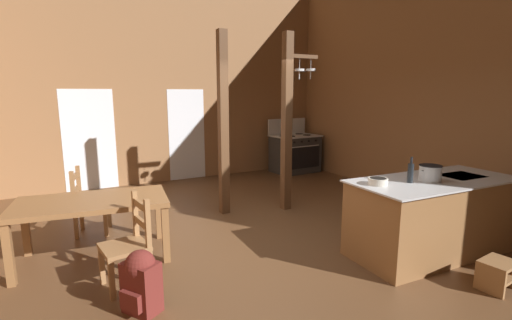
{
  "coord_description": "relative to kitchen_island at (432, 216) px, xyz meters",
  "views": [
    {
      "loc": [
        -2.2,
        -3.95,
        1.99
      ],
      "look_at": [
        0.25,
        0.59,
        1.03
      ],
      "focal_mm": 25.74,
      "sensor_mm": 36.0,
      "label": 1
    }
  ],
  "objects": [
    {
      "name": "stove_range",
      "position": [
        1.18,
        4.76,
        0.01
      ],
      "size": [
        1.18,
        0.87,
        1.32
      ],
      "color": "#323232",
      "rests_on": "ground_plane"
    },
    {
      "name": "ladderback_chair_near_window",
      "position": [
        -3.46,
        0.96,
        -0.02
      ],
      "size": [
        0.49,
        0.49,
        0.95
      ],
      "color": "#9E7044",
      "rests_on": "ground_plane"
    },
    {
      "name": "glazed_panel_back_right",
      "position": [
        -1.43,
        5.31,
        0.56
      ],
      "size": [
        0.84,
        0.01,
        2.05
      ],
      "primitive_type": "cube",
      "color": "white",
      "rests_on": "ground_plane"
    },
    {
      "name": "step_stool",
      "position": [
        -0.19,
        -0.91,
        -0.29
      ],
      "size": [
        0.39,
        0.31,
        0.3
      ],
      "color": "#9E7044",
      "rests_on": "ground_plane"
    },
    {
      "name": "wall_back",
      "position": [
        -1.8,
        5.39,
        1.83
      ],
      "size": [
        8.23,
        0.14,
        4.59
      ],
      "primitive_type": "cube",
      "color": "#93663F",
      "rests_on": "ground_plane"
    },
    {
      "name": "mixing_bowl_on_counter",
      "position": [
        -0.83,
        0.14,
        0.51
      ],
      "size": [
        0.22,
        0.22,
        0.08
      ],
      "color": "silver",
      "rests_on": "kitchen_island"
    },
    {
      "name": "ground_plane",
      "position": [
        -1.8,
        1.17,
        -0.52
      ],
      "size": [
        8.23,
        9.11,
        0.1
      ],
      "primitive_type": "cube",
      "color": "brown"
    },
    {
      "name": "support_post_with_pot_rack",
      "position": [
        -0.63,
        2.34,
        1.09
      ],
      "size": [
        0.65,
        0.16,
        2.94
      ],
      "color": "brown",
      "rests_on": "ground_plane"
    },
    {
      "name": "bottle_tall_on_counter",
      "position": [
        -0.42,
        0.04,
        0.59
      ],
      "size": [
        0.07,
        0.07,
        0.31
      ],
      "color": "#1E2328",
      "rests_on": "kitchen_island"
    },
    {
      "name": "glazed_door_back_left",
      "position": [
        -3.47,
        5.31,
        0.56
      ],
      "size": [
        1.0,
        0.01,
        2.05
      ],
      "primitive_type": "cube",
      "color": "white",
      "rests_on": "ground_plane"
    },
    {
      "name": "ladderback_chair_by_post",
      "position": [
        -3.73,
        2.73,
        -0.02
      ],
      "size": [
        0.53,
        0.53,
        0.95
      ],
      "color": "#9E7044",
      "rests_on": "ground_plane"
    },
    {
      "name": "dining_table",
      "position": [
        -3.73,
        1.79,
        0.18
      ],
      "size": [
        1.81,
        1.12,
        0.74
      ],
      "color": "olive",
      "rests_on": "ground_plane"
    },
    {
      "name": "wall_right",
      "position": [
        1.98,
        1.17,
        1.83
      ],
      "size": [
        0.14,
        9.11,
        4.59
      ],
      "primitive_type": "cube",
      "color": "#93663F",
      "rests_on": "ground_plane"
    },
    {
      "name": "stockpot_on_counter",
      "position": [
        -0.15,
        -0.02,
        0.57
      ],
      "size": [
        0.33,
        0.26,
        0.19
      ],
      "color": "silver",
      "rests_on": "kitchen_island"
    },
    {
      "name": "support_post_center",
      "position": [
        -1.67,
        2.65,
        1.0
      ],
      "size": [
        0.14,
        0.14,
        2.94
      ],
      "color": "brown",
      "rests_on": "ground_plane"
    },
    {
      "name": "kitchen_island",
      "position": [
        0.0,
        0.0,
        0.0
      ],
      "size": [
        2.2,
        1.06,
        0.94
      ],
      "color": "olive",
      "rests_on": "ground_plane"
    },
    {
      "name": "backpack",
      "position": [
        -3.47,
        0.4,
        -0.15
      ],
      "size": [
        0.38,
        0.39,
        0.6
      ],
      "color": "maroon",
      "rests_on": "ground_plane"
    }
  ]
}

